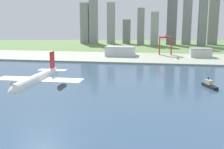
% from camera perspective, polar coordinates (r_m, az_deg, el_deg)
% --- Properties ---
extents(ground_plane, '(2400.00, 2400.00, 0.00)m').
position_cam_1_polar(ground_plane, '(285.23, 0.67, -1.28)').
color(ground_plane, '#5C8144').
extents(water_bay, '(840.00, 360.00, 0.15)m').
position_cam_1_polar(water_bay, '(227.93, -1.88, -4.37)').
color(water_bay, '#385675').
rests_on(water_bay, ground).
extents(industrial_pier, '(840.00, 140.00, 2.50)m').
position_cam_1_polar(industrial_pier, '(470.95, 4.58, 3.63)').
color(industrial_pier, '#9CA690').
rests_on(industrial_pier, ground).
extents(airplane_landing, '(33.22, 37.41, 12.46)m').
position_cam_1_polar(airplane_landing, '(102.10, -15.78, -1.07)').
color(airplane_landing, white).
extents(tugboat_small, '(12.07, 23.68, 9.46)m').
position_cam_1_polar(tugboat_small, '(269.07, 20.11, -2.09)').
color(tugboat_small, black).
rests_on(tugboat_small, water_bay).
extents(port_crane_red, '(24.20, 35.62, 36.58)m').
position_cam_1_polar(port_crane_red, '(510.62, 11.40, 7.11)').
color(port_crane_red, '#B72D23').
rests_on(port_crane_red, industrial_pier).
extents(warehouse_main, '(52.73, 39.27, 16.42)m').
position_cam_1_polar(warehouse_main, '(492.26, 1.83, 5.08)').
color(warehouse_main, silver).
rests_on(warehouse_main, industrial_pier).
extents(warehouse_annex, '(36.03, 31.24, 15.14)m').
position_cam_1_polar(warehouse_annex, '(496.07, 18.39, 4.51)').
color(warehouse_annex, silver).
rests_on(warehouse_annex, industrial_pier).
extents(distant_skyline, '(405.41, 73.56, 159.11)m').
position_cam_1_polar(distant_skyline, '(803.71, 8.62, 11.28)').
color(distant_skyline, gray).
rests_on(distant_skyline, ground).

